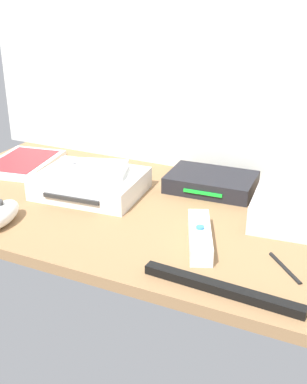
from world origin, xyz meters
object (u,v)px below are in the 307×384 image
game_console (91,184)px  game_case (23,163)px  remote_classic_pad (90,169)px  mini_computer (301,209)px  stylus_pen (285,267)px  network_router (211,182)px  remote_wand (200,236)px  remote_nunchuk (1,214)px  sensor_bar (221,289)px

game_console → game_case: 24.46cm
remote_classic_pad → game_console: bearing=-156.4°
mini_computer → stylus_pen: bearing=-87.1°
network_router → remote_classic_pad: (-21.80, -12.54, 3.71)cm
remote_classic_pad → remote_wand: bearing=-38.8°
remote_nunchuk → remote_classic_pad: size_ratio=0.66×
network_router → remote_wand: same height
network_router → sensor_bar: network_router is taller
game_case → remote_wand: remote_wand is taller
stylus_pen → remote_classic_pad: bearing=164.5°
game_case → remote_classic_pad: bearing=-25.8°
sensor_bar → stylus_pen: size_ratio=2.67×
game_case → stylus_pen: (65.92, -18.62, -0.41)cm
mini_computer → network_router: 20.98cm
sensor_bar → stylus_pen: sensor_bar is taller
remote_wand → remote_classic_pad: 29.92cm
game_console → network_router: 25.28cm
game_case → game_console: bearing=-26.0°
remote_wand → stylus_pen: (14.61, -1.42, -1.16)cm
network_router → mini_computer: bearing=-22.8°
game_case → remote_classic_pad: 24.92cm
remote_classic_pad → stylus_pen: bearing=-33.9°
mini_computer → remote_classic_pad: size_ratio=1.15×
game_console → network_router: size_ratio=1.20×
remote_wand → network_router: bearing=81.8°
network_router → remote_classic_pad: bearing=-153.2°
mini_computer → remote_wand: 20.97cm
mini_computer → stylus_pen: (0.89, -17.24, -2.29)cm
game_console → game_case: game_console is taller
game_case → sensor_bar: (59.03, -28.97, -0.06)cm
game_console → mini_computer: mini_computer is taller
network_router → remote_nunchuk: remote_nunchuk is taller
sensor_bar → remote_wand: bearing=126.1°
remote_classic_pad → network_router: bearing=11.5°
game_console → stylus_pen: (42.50, -11.69, -1.85)cm
mini_computer → remote_classic_pad: remote_classic_pad is taller
remote_wand → mini_computer: bearing=26.2°
game_console → game_case: (-23.41, 6.93, -1.44)cm
remote_wand → stylus_pen: bearing=-28.4°
mini_computer → game_case: mini_computer is taller
game_case → sensor_bar: 65.76cm
game_case → sensor_bar: bearing=-35.6°
mini_computer → stylus_pen: mini_computer is taller
remote_nunchuk → network_router: bearing=37.1°
game_case → remote_classic_pad: (23.51, -6.85, 4.65)cm
game_case → network_router: bearing=-2.3°
mini_computer → stylus_pen: size_ratio=2.06×
mini_computer → sensor_bar: size_ratio=0.77×
remote_wand → remote_nunchuk: (-34.97, -8.65, 0.53)cm
game_case → remote_nunchuk: 30.61cm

